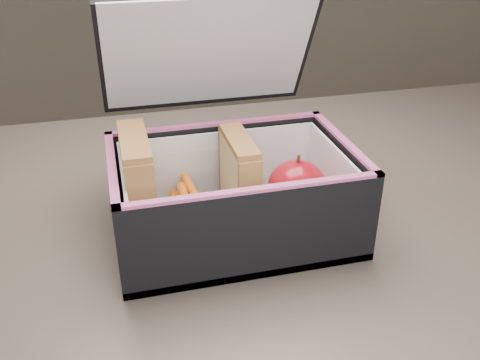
# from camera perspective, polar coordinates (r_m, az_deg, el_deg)

# --- Properties ---
(kitchen_table) EXTENTS (1.20, 0.80, 0.75)m
(kitchen_table) POSITION_cam_1_polar(r_m,az_deg,el_deg) (0.72, 3.87, -9.90)
(kitchen_table) COLOR brown
(kitchen_table) RESTS_ON ground
(lunch_bag) EXTENTS (0.27, 0.27, 0.26)m
(lunch_bag) POSITION_cam_1_polar(r_m,az_deg,el_deg) (0.61, -0.78, -0.81)
(lunch_bag) COLOR black
(lunch_bag) RESTS_ON kitchen_table
(plastic_tub) EXTENTS (0.16, 0.12, 0.07)m
(plastic_tub) POSITION_cam_1_polar(r_m,az_deg,el_deg) (0.62, -5.27, -2.18)
(plastic_tub) COLOR white
(plastic_tub) RESTS_ON lunch_bag
(sandwich_left) EXTENTS (0.03, 0.11, 0.12)m
(sandwich_left) POSITION_cam_1_polar(r_m,az_deg,el_deg) (0.60, -10.80, -0.61)
(sandwich_left) COLOR #D0C087
(sandwich_left) RESTS_ON plastic_tub
(sandwich_right) EXTENTS (0.03, 0.09, 0.10)m
(sandwich_right) POSITION_cam_1_polar(r_m,az_deg,el_deg) (0.62, -0.09, 0.14)
(sandwich_right) COLOR #D0C087
(sandwich_right) RESTS_ON plastic_tub
(carrot_sticks) EXTENTS (0.04, 0.12, 0.03)m
(carrot_sticks) POSITION_cam_1_polar(r_m,az_deg,el_deg) (0.63, -5.63, -3.05)
(carrot_sticks) COLOR #E85319
(carrot_sticks) RESTS_ON plastic_tub
(paper_napkin) EXTENTS (0.09, 0.10, 0.01)m
(paper_napkin) POSITION_cam_1_polar(r_m,az_deg,el_deg) (0.66, 5.65, -3.22)
(paper_napkin) COLOR white
(paper_napkin) RESTS_ON lunch_bag
(red_apple) EXTENTS (0.07, 0.07, 0.07)m
(red_apple) POSITION_cam_1_polar(r_m,az_deg,el_deg) (0.63, 6.09, -0.71)
(red_apple) COLOR #930410
(red_apple) RESTS_ON paper_napkin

